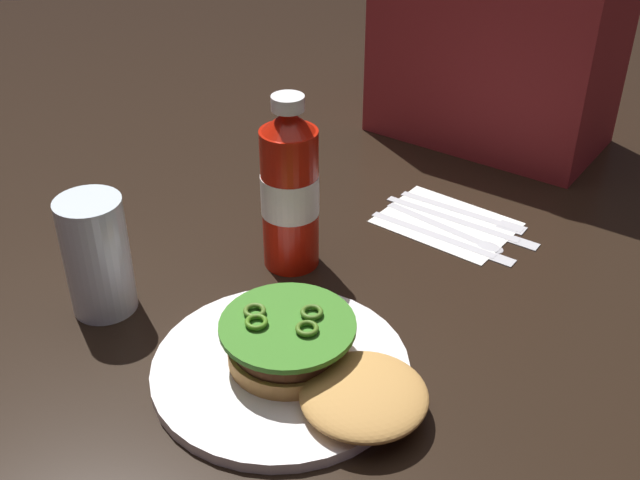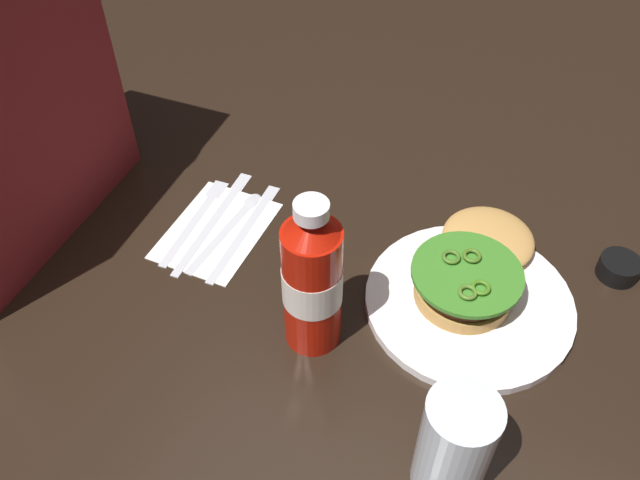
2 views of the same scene
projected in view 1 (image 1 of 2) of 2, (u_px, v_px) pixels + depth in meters
The scene contains 11 objects.
ground_plane at pixel (354, 338), 0.82m from camera, with size 3.00×3.00×0.00m, color black.
dinner_plate at pixel (281, 368), 0.78m from camera, with size 0.26×0.26×0.01m, color white.
burger_sandwich at pixel (315, 360), 0.75m from camera, with size 0.22×0.14×0.05m.
ketchup_bottle at pixel (290, 191), 0.89m from camera, with size 0.07×0.07×0.22m.
water_glass at pixel (97, 256), 0.83m from camera, with size 0.07×0.07×0.14m, color silver.
napkin at pixel (446, 222), 1.02m from camera, with size 0.17×0.12×0.00m, color white.
butter_knife at pixel (450, 238), 0.98m from camera, with size 0.20×0.02×0.00m.
spoon_utensil at pixel (460, 232), 1.00m from camera, with size 0.18×0.04×0.00m.
steak_knife at pixel (470, 223), 1.01m from camera, with size 0.22×0.02×0.00m.
fork_utensil at pixel (473, 213), 1.04m from camera, with size 0.18×0.02×0.00m.
diner_person at pixel (501, 7), 1.14m from camera, with size 0.35×0.20×0.50m.
Camera 1 is at (0.34, -0.54, 0.53)m, focal length 43.48 mm.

